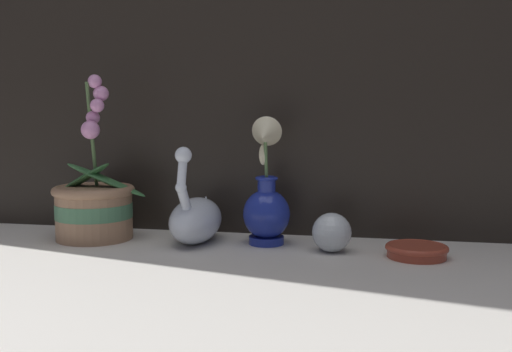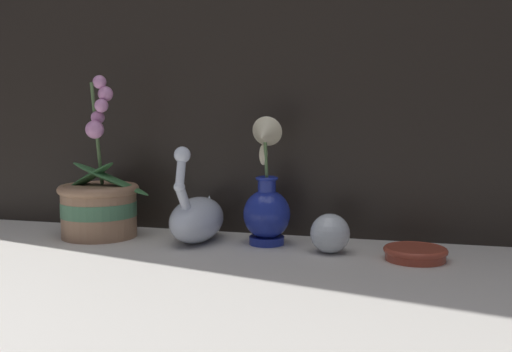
{
  "view_description": "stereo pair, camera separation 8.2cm",
  "coord_description": "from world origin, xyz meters",
  "px_view_note": "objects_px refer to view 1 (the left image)",
  "views": [
    {
      "loc": [
        0.28,
        -1.1,
        0.28
      ],
      "look_at": [
        0.04,
        0.12,
        0.15
      ],
      "focal_mm": 42.0,
      "sensor_mm": 36.0,
      "label": 1
    },
    {
      "loc": [
        0.36,
        -1.09,
        0.28
      ],
      "look_at": [
        0.04,
        0.12,
        0.15
      ],
      "focal_mm": 42.0,
      "sensor_mm": 36.0,
      "label": 2
    }
  ],
  "objects_px": {
    "blue_vase": "(266,202)",
    "amber_dish": "(417,250)",
    "swan_figurine": "(196,218)",
    "orchid_potted_plant": "(94,205)",
    "glass_sphere": "(332,232)"
  },
  "relations": [
    {
      "from": "swan_figurine",
      "to": "blue_vase",
      "type": "relative_size",
      "value": 0.79
    },
    {
      "from": "orchid_potted_plant",
      "to": "blue_vase",
      "type": "height_order",
      "value": "orchid_potted_plant"
    },
    {
      "from": "blue_vase",
      "to": "amber_dish",
      "type": "bearing_deg",
      "value": -10.52
    },
    {
      "from": "swan_figurine",
      "to": "amber_dish",
      "type": "bearing_deg",
      "value": -5.65
    },
    {
      "from": "orchid_potted_plant",
      "to": "blue_vase",
      "type": "bearing_deg",
      "value": 2.81
    },
    {
      "from": "glass_sphere",
      "to": "blue_vase",
      "type": "bearing_deg",
      "value": 163.45
    },
    {
      "from": "glass_sphere",
      "to": "orchid_potted_plant",
      "type": "bearing_deg",
      "value": 177.47
    },
    {
      "from": "blue_vase",
      "to": "amber_dish",
      "type": "xyz_separation_m",
      "value": [
        0.31,
        -0.06,
        -0.08
      ]
    },
    {
      "from": "orchid_potted_plant",
      "to": "glass_sphere",
      "type": "height_order",
      "value": "orchid_potted_plant"
    },
    {
      "from": "orchid_potted_plant",
      "to": "blue_vase",
      "type": "relative_size",
      "value": 1.33
    },
    {
      "from": "swan_figurine",
      "to": "amber_dish",
      "type": "xyz_separation_m",
      "value": [
        0.46,
        -0.05,
        -0.04
      ]
    },
    {
      "from": "amber_dish",
      "to": "glass_sphere",
      "type": "bearing_deg",
      "value": 174.84
    },
    {
      "from": "swan_figurine",
      "to": "glass_sphere",
      "type": "distance_m",
      "value": 0.29
    },
    {
      "from": "orchid_potted_plant",
      "to": "swan_figurine",
      "type": "xyz_separation_m",
      "value": [
        0.23,
        0.01,
        -0.02
      ]
    },
    {
      "from": "swan_figurine",
      "to": "blue_vase",
      "type": "height_order",
      "value": "blue_vase"
    }
  ]
}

